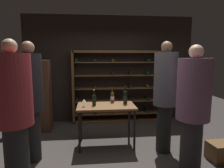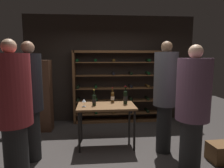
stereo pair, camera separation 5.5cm
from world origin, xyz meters
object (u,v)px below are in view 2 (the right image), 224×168
at_px(wine_rack, 122,87).
at_px(tasting_table, 106,110).
at_px(person_guest_plum_blouse, 193,104).
at_px(wine_bottle_amber_reserve, 94,100).
at_px(display_cabinet, 42,96).
at_px(wine_bottle_gold_foil, 125,97).
at_px(person_guest_blue_shirt, 165,92).
at_px(person_guest_khaki, 30,96).
at_px(wine_glass_stemmed_center, 84,101).
at_px(wine_bottle_green_slim, 113,97).
at_px(person_bystander_red_print, 13,107).
at_px(wine_crate, 223,152).

relative_size(wine_rack, tasting_table, 2.31).
relative_size(person_guest_plum_blouse, wine_bottle_amber_reserve, 6.09).
relative_size(display_cabinet, wine_bottle_gold_foil, 4.59).
xyz_separation_m(wine_rack, person_guest_blue_shirt, (0.55, -1.83, 0.19)).
bearing_deg(person_guest_plum_blouse, wine_rack, 100.36).
height_order(person_guest_plum_blouse, display_cabinet, person_guest_plum_blouse).
bearing_deg(person_guest_khaki, tasting_table, 23.72).
height_order(person_guest_khaki, wine_glass_stemmed_center, person_guest_khaki).
bearing_deg(wine_bottle_green_slim, wine_bottle_gold_foil, -36.32).
height_order(person_bystander_red_print, display_cabinet, person_bystander_red_print).
distance_m(tasting_table, wine_glass_stemmed_center, 0.48).
relative_size(wine_crate, wine_bottle_gold_foil, 1.29).
relative_size(tasting_table, wine_bottle_amber_reserve, 3.54).
bearing_deg(wine_rack, person_bystander_red_print, -124.77).
xyz_separation_m(tasting_table, person_guest_plum_blouse, (1.23, -1.06, 0.34)).
xyz_separation_m(wine_rack, wine_bottle_green_slim, (-0.37, -1.22, -0.01)).
distance_m(person_guest_plum_blouse, person_guest_khaki, 2.60).
relative_size(display_cabinet, wine_bottle_green_slim, 5.30).
bearing_deg(wine_glass_stemmed_center, tasting_table, 8.11).
xyz_separation_m(display_cabinet, wine_bottle_green_slim, (1.64, -0.72, 0.09)).
xyz_separation_m(person_guest_khaki, wine_bottle_gold_foil, (1.69, 0.53, -0.17)).
bearing_deg(wine_bottle_gold_foil, person_guest_blue_shirt, -32.57).
distance_m(tasting_table, wine_bottle_gold_foil, 0.46).
bearing_deg(person_bystander_red_print, person_guest_blue_shirt, -38.59).
xyz_separation_m(person_guest_khaki, wine_crate, (3.27, -0.33, -0.98)).
bearing_deg(person_guest_khaki, wine_glass_stemmed_center, 28.86).
height_order(tasting_table, person_guest_blue_shirt, person_guest_blue_shirt).
bearing_deg(wine_glass_stemmed_center, person_guest_khaki, -155.48).
height_order(wine_bottle_green_slim, wine_bottle_gold_foil, wine_bottle_gold_foil).
bearing_deg(display_cabinet, person_guest_plum_blouse, -36.69).
bearing_deg(wine_bottle_amber_reserve, wine_rack, 62.79).
distance_m(person_guest_blue_shirt, wine_bottle_green_slim, 1.12).
height_order(display_cabinet, wine_bottle_green_slim, display_cabinet).
relative_size(person_guest_plum_blouse, display_cabinet, 1.15).
relative_size(wine_rack, wine_bottle_green_slim, 8.15).
relative_size(person_guest_plum_blouse, person_bystander_red_print, 0.97).
relative_size(person_guest_blue_shirt, person_guest_khaki, 1.01).
bearing_deg(person_guest_plum_blouse, person_guest_khaki, 161.16).
height_order(person_guest_plum_blouse, wine_crate, person_guest_plum_blouse).
bearing_deg(wine_bottle_amber_reserve, wine_crate, -19.85).
height_order(person_guest_blue_shirt, wine_glass_stemmed_center, person_guest_blue_shirt).
height_order(display_cabinet, wine_bottle_amber_reserve, display_cabinet).
bearing_deg(tasting_table, person_guest_blue_shirt, -18.54).
xyz_separation_m(tasting_table, person_bystander_red_print, (-1.31, -1.15, 0.38)).
bearing_deg(wine_bottle_gold_foil, person_bystander_red_print, -144.29).
relative_size(person_guest_plum_blouse, person_guest_blue_shirt, 0.95).
bearing_deg(wine_rack, person_guest_plum_blouse, -74.23).
bearing_deg(wine_bottle_green_slim, person_guest_blue_shirt, -33.62).
bearing_deg(wine_crate, person_guest_plum_blouse, -159.71).
distance_m(wine_bottle_amber_reserve, wine_glass_stemmed_center, 0.21).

